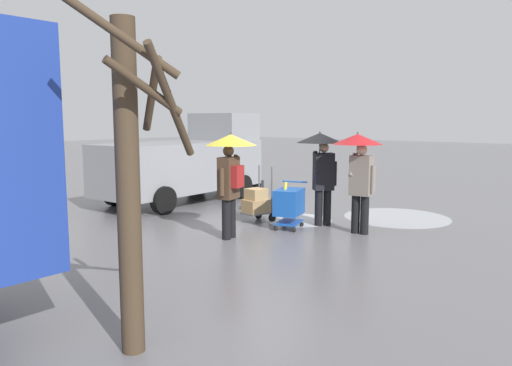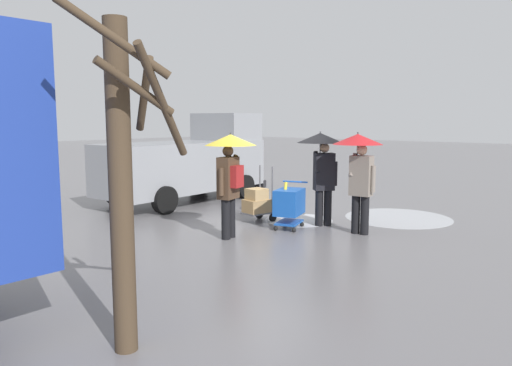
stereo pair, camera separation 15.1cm
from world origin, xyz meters
name	(u,v)px [view 1 (the left image)]	position (x,y,z in m)	size (l,w,h in m)	color
ground_plane	(259,226)	(0.00, 0.00, 0.00)	(90.00, 90.00, 0.00)	slate
slush_patch_near_cluster	(298,220)	(-0.31, -1.12, 0.00)	(1.63, 1.63, 0.01)	silver
slush_patch_under_van	(397,217)	(-2.03, -2.92, 0.00)	(2.57, 2.57, 0.01)	#ADAFB5
cargo_van_parked_right	(188,161)	(3.83, -1.38, 1.18)	(2.37, 5.42, 2.60)	gray
shopping_cart_vendor	(289,203)	(-0.68, -0.23, 0.57)	(0.78, 0.95, 1.04)	#1951B2
hand_dolly_boxes	(257,202)	(0.33, -0.33, 0.46)	(0.60, 0.77, 1.32)	#515156
pedestrian_pink_side	(321,156)	(-1.06, -0.94, 1.58)	(1.04, 1.04, 2.15)	black
pedestrian_black_side	(359,159)	(-2.07, -0.79, 1.58)	(1.04, 1.04, 2.15)	black
pedestrian_white_side	(230,161)	(-0.26, 1.23, 1.57)	(1.04, 1.04, 2.15)	black
bare_tree_near	(131,178)	(-2.85, 5.51, 1.82)	(0.88, 1.39, 3.47)	#423323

